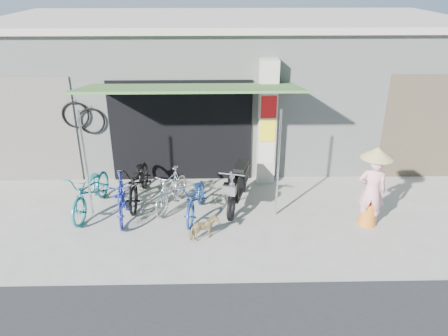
{
  "coord_description": "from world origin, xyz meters",
  "views": [
    {
      "loc": [
        -0.39,
        -7.35,
        4.82
      ],
      "look_at": [
        -0.2,
        1.0,
        1.0
      ],
      "focal_mm": 35.0,
      "sensor_mm": 36.0,
      "label": 1
    }
  ],
  "objects_px": {
    "bike_black": "(139,181)",
    "moped": "(238,184)",
    "bike_teal": "(91,191)",
    "bike_silver": "(171,189)",
    "bike_blue": "(121,198)",
    "street_dog": "(204,229)",
    "bike_navy": "(196,198)",
    "nun": "(372,187)"
  },
  "relations": [
    {
      "from": "bike_teal",
      "to": "street_dog",
      "type": "xyz_separation_m",
      "value": [
        2.44,
        -1.18,
        -0.25
      ]
    },
    {
      "from": "bike_navy",
      "to": "moped",
      "type": "distance_m",
      "value": 1.04
    },
    {
      "from": "bike_teal",
      "to": "bike_silver",
      "type": "distance_m",
      "value": 1.71
    },
    {
      "from": "bike_navy",
      "to": "nun",
      "type": "distance_m",
      "value": 3.59
    },
    {
      "from": "bike_blue",
      "to": "bike_navy",
      "type": "relative_size",
      "value": 0.99
    },
    {
      "from": "bike_black",
      "to": "moped",
      "type": "height_order",
      "value": "moped"
    },
    {
      "from": "bike_navy",
      "to": "nun",
      "type": "xyz_separation_m",
      "value": [
        3.54,
        -0.41,
        0.43
      ]
    },
    {
      "from": "bike_blue",
      "to": "bike_black",
      "type": "xyz_separation_m",
      "value": [
        0.26,
        0.75,
        0.02
      ]
    },
    {
      "from": "bike_blue",
      "to": "moped",
      "type": "relative_size",
      "value": 0.86
    },
    {
      "from": "bike_teal",
      "to": "moped",
      "type": "bearing_deg",
      "value": 12.69
    },
    {
      "from": "bike_teal",
      "to": "nun",
      "type": "distance_m",
      "value": 5.85
    },
    {
      "from": "street_dog",
      "to": "moped",
      "type": "relative_size",
      "value": 0.31
    },
    {
      "from": "moped",
      "to": "street_dog",
      "type": "bearing_deg",
      "value": -102.65
    },
    {
      "from": "bike_teal",
      "to": "nun",
      "type": "height_order",
      "value": "nun"
    },
    {
      "from": "bike_teal",
      "to": "bike_silver",
      "type": "relative_size",
      "value": 1.25
    },
    {
      "from": "bike_teal",
      "to": "bike_navy",
      "type": "height_order",
      "value": "bike_teal"
    },
    {
      "from": "street_dog",
      "to": "bike_navy",
      "type": "bearing_deg",
      "value": -16.91
    },
    {
      "from": "bike_blue",
      "to": "street_dog",
      "type": "relative_size",
      "value": 2.74
    },
    {
      "from": "bike_teal",
      "to": "bike_navy",
      "type": "bearing_deg",
      "value": 1.92
    },
    {
      "from": "bike_teal",
      "to": "bike_silver",
      "type": "xyz_separation_m",
      "value": [
        1.7,
        0.12,
        -0.04
      ]
    },
    {
      "from": "bike_teal",
      "to": "bike_black",
      "type": "relative_size",
      "value": 0.99
    },
    {
      "from": "moped",
      "to": "nun",
      "type": "height_order",
      "value": "nun"
    },
    {
      "from": "bike_blue",
      "to": "bike_navy",
      "type": "height_order",
      "value": "bike_blue"
    },
    {
      "from": "bike_teal",
      "to": "bike_blue",
      "type": "bearing_deg",
      "value": -15.03
    },
    {
      "from": "bike_black",
      "to": "bike_navy",
      "type": "bearing_deg",
      "value": -26.33
    },
    {
      "from": "bike_silver",
      "to": "street_dog",
      "type": "xyz_separation_m",
      "value": [
        0.73,
        -1.3,
        -0.21
      ]
    },
    {
      "from": "bike_teal",
      "to": "bike_blue",
      "type": "height_order",
      "value": "bike_teal"
    },
    {
      "from": "bike_teal",
      "to": "bike_silver",
      "type": "bearing_deg",
      "value": 12.46
    },
    {
      "from": "moped",
      "to": "nun",
      "type": "bearing_deg",
      "value": -4.22
    },
    {
      "from": "bike_silver",
      "to": "moped",
      "type": "distance_m",
      "value": 1.47
    },
    {
      "from": "bike_black",
      "to": "bike_silver",
      "type": "relative_size",
      "value": 1.26
    },
    {
      "from": "bike_blue",
      "to": "street_dog",
      "type": "height_order",
      "value": "bike_blue"
    },
    {
      "from": "bike_blue",
      "to": "street_dog",
      "type": "xyz_separation_m",
      "value": [
        1.74,
        -0.88,
        -0.23
      ]
    },
    {
      "from": "bike_silver",
      "to": "bike_navy",
      "type": "xyz_separation_m",
      "value": [
        0.55,
        -0.38,
        -0.03
      ]
    },
    {
      "from": "bike_silver",
      "to": "moped",
      "type": "bearing_deg",
      "value": 25.45
    },
    {
      "from": "bike_teal",
      "to": "bike_black",
      "type": "xyz_separation_m",
      "value": [
        0.96,
        0.45,
        0.0
      ]
    },
    {
      "from": "bike_black",
      "to": "nun",
      "type": "xyz_separation_m",
      "value": [
        4.85,
        -1.11,
        0.35
      ]
    },
    {
      "from": "bike_teal",
      "to": "bike_blue",
      "type": "relative_size",
      "value": 1.19
    },
    {
      "from": "bike_black",
      "to": "nun",
      "type": "relative_size",
      "value": 1.11
    },
    {
      "from": "bike_black",
      "to": "bike_navy",
      "type": "height_order",
      "value": "bike_black"
    },
    {
      "from": "bike_teal",
      "to": "moped",
      "type": "relative_size",
      "value": 1.02
    },
    {
      "from": "bike_blue",
      "to": "street_dog",
      "type": "distance_m",
      "value": 1.96
    }
  ]
}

